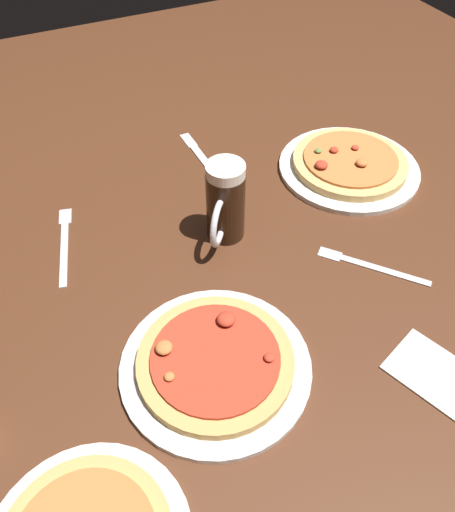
# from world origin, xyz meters

# --- Properties ---
(ground_plane) EXTENTS (2.40, 2.40, 0.03)m
(ground_plane) POSITION_xyz_m (0.00, 0.00, -0.01)
(ground_plane) COLOR #4C2816
(pizza_plate_far) EXTENTS (0.32, 0.32, 0.05)m
(pizza_plate_far) POSITION_xyz_m (0.38, 0.14, 0.02)
(pizza_plate_far) COLOR silver
(pizza_plate_far) RESTS_ON ground_plane
(pizza_plate_side) EXTENTS (0.31, 0.31, 0.05)m
(pizza_plate_side) POSITION_xyz_m (-0.12, -0.20, 0.02)
(pizza_plate_side) COLOR silver
(pizza_plate_side) RESTS_ON ground_plane
(beer_mug_dark) EXTENTS (0.10, 0.12, 0.17)m
(beer_mug_dark) POSITION_xyz_m (0.03, 0.07, 0.08)
(beer_mug_dark) COLOR black
(beer_mug_dark) RESTS_ON ground_plane
(napkin_folded) EXTENTS (0.15, 0.18, 0.01)m
(napkin_folded) POSITION_xyz_m (0.20, -0.36, 0.00)
(napkin_folded) COLOR silver
(napkin_folded) RESTS_ON ground_plane
(fork_left) EXTENTS (0.07, 0.22, 0.01)m
(fork_left) POSITION_xyz_m (-0.27, 0.18, 0.00)
(fork_left) COLOR silver
(fork_left) RESTS_ON ground_plane
(knife_right) EXTENTS (0.03, 0.24, 0.01)m
(knife_right) POSITION_xyz_m (0.09, 0.32, 0.00)
(knife_right) COLOR silver
(knife_right) RESTS_ON ground_plane
(fork_spare) EXTENTS (0.16, 0.17, 0.01)m
(fork_spare) POSITION_xyz_m (0.24, -0.12, 0.00)
(fork_spare) COLOR silver
(fork_spare) RESTS_ON ground_plane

